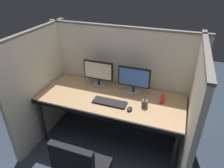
% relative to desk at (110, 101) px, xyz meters
% --- Properties ---
extents(ground_plane, '(8.00, 8.00, 0.00)m').
position_rel_desk_xyz_m(ground_plane, '(0.00, -0.29, -0.69)').
color(ground_plane, '#2D3847').
extents(cubicle_partition_rear, '(2.21, 0.06, 1.57)m').
position_rel_desk_xyz_m(cubicle_partition_rear, '(0.00, 0.46, 0.10)').
color(cubicle_partition_rear, beige).
rests_on(cubicle_partition_rear, ground).
extents(cubicle_partition_left, '(0.06, 1.41, 1.57)m').
position_rel_desk_xyz_m(cubicle_partition_left, '(-0.99, -0.09, 0.10)').
color(cubicle_partition_left, beige).
rests_on(cubicle_partition_left, ground).
extents(cubicle_partition_right, '(0.06, 1.41, 1.57)m').
position_rel_desk_xyz_m(cubicle_partition_right, '(0.99, -0.09, 0.10)').
color(cubicle_partition_right, beige).
rests_on(cubicle_partition_right, ground).
extents(desk, '(1.90, 0.80, 0.74)m').
position_rel_desk_xyz_m(desk, '(0.00, 0.00, 0.00)').
color(desk, '#997551').
rests_on(desk, ground).
extents(monitor_left, '(0.43, 0.17, 0.37)m').
position_rel_desk_xyz_m(monitor_left, '(-0.28, 0.26, 0.27)').
color(monitor_left, gray).
rests_on(monitor_left, desk).
extents(monitor_right, '(0.43, 0.17, 0.37)m').
position_rel_desk_xyz_m(monitor_right, '(0.24, 0.24, 0.27)').
color(monitor_right, gray).
rests_on(monitor_right, desk).
extents(keyboard_main, '(0.43, 0.15, 0.02)m').
position_rel_desk_xyz_m(keyboard_main, '(0.03, -0.11, 0.06)').
color(keyboard_main, black).
rests_on(keyboard_main, desk).
extents(computer_mouse, '(0.06, 0.10, 0.04)m').
position_rel_desk_xyz_m(computer_mouse, '(0.31, -0.17, 0.07)').
color(computer_mouse, black).
rests_on(computer_mouse, desk).
extents(red_stapler, '(0.04, 0.15, 0.06)m').
position_rel_desk_xyz_m(red_stapler, '(0.64, 0.17, 0.08)').
color(red_stapler, red).
rests_on(red_stapler, desk).
extents(pen_cup, '(0.08, 0.08, 0.16)m').
position_rel_desk_xyz_m(pen_cup, '(0.46, -0.04, 0.10)').
color(pen_cup, '#4C4742').
rests_on(pen_cup, desk).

